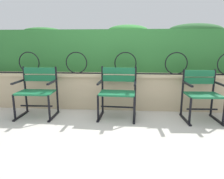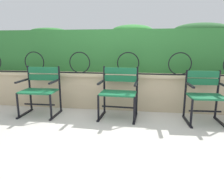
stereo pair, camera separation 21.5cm
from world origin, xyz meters
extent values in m
plane|color=#BCB7AD|center=(0.00, 0.00, 0.00)|extent=(60.00, 60.00, 0.00)
cube|color=tan|center=(0.00, 0.93, 0.32)|extent=(6.68, 0.35, 0.64)
cube|color=#CBB58F|center=(0.00, 0.93, 0.67)|extent=(6.68, 0.41, 0.05)
cylinder|color=black|center=(0.00, 0.86, 0.71)|extent=(6.16, 0.02, 0.02)
torus|color=black|center=(-1.69, 0.86, 0.90)|extent=(0.42, 0.02, 0.42)
torus|color=black|center=(-0.74, 0.86, 0.90)|extent=(0.42, 0.02, 0.42)
torus|color=black|center=(0.20, 0.86, 0.90)|extent=(0.42, 0.02, 0.42)
torus|color=black|center=(1.14, 0.86, 0.90)|extent=(0.42, 0.02, 0.42)
cube|color=#2D7033|center=(0.00, 1.44, 1.12)|extent=(6.55, 0.67, 0.85)
ellipsoid|color=#2E6D30|center=(-1.62, 1.44, 1.54)|extent=(0.79, 0.61, 0.14)
ellipsoid|color=#2F7532|center=(0.24, 1.44, 1.54)|extent=(0.84, 0.61, 0.22)
ellipsoid|color=#2D6030|center=(1.63, 1.44, 1.54)|extent=(1.10, 0.61, 0.26)
cube|color=#19663D|center=(-1.33, 0.15, 0.44)|extent=(0.60, 0.13, 0.03)
cube|color=#19663D|center=(-1.34, 0.29, 0.44)|extent=(0.60, 0.13, 0.03)
cube|color=#19663D|center=(-1.34, 0.42, 0.44)|extent=(0.60, 0.13, 0.03)
cube|color=#19663D|center=(-1.34, 0.53, 0.79)|extent=(0.59, 0.04, 0.11)
cube|color=#19663D|center=(-1.34, 0.53, 0.65)|extent=(0.59, 0.04, 0.11)
cylinder|color=black|center=(-1.04, 0.53, 0.43)|extent=(0.04, 0.04, 0.86)
cylinder|color=black|center=(-1.04, 0.10, 0.22)|extent=(0.04, 0.04, 0.44)
cube|color=black|center=(-1.04, 0.29, 0.01)|extent=(0.05, 0.52, 0.02)
cube|color=black|center=(-1.04, 0.29, 0.62)|extent=(0.04, 0.40, 0.03)
cylinder|color=black|center=(-1.64, 0.52, 0.43)|extent=(0.04, 0.04, 0.86)
cylinder|color=black|center=(-1.63, 0.09, 0.22)|extent=(0.04, 0.04, 0.44)
cube|color=black|center=(-1.63, 0.28, 0.01)|extent=(0.05, 0.52, 0.02)
cube|color=black|center=(-1.63, 0.28, 0.62)|extent=(0.04, 0.40, 0.03)
cylinder|color=black|center=(-1.34, 0.29, 0.20)|extent=(0.57, 0.03, 0.03)
cube|color=#19663D|center=(0.07, 0.20, 0.44)|extent=(0.60, 0.16, 0.03)
cube|color=#19663D|center=(0.07, 0.33, 0.44)|extent=(0.60, 0.16, 0.03)
cube|color=#19663D|center=(0.08, 0.47, 0.44)|extent=(0.60, 0.16, 0.03)
cube|color=#19663D|center=(0.09, 0.57, 0.79)|extent=(0.59, 0.06, 0.11)
cube|color=#19663D|center=(0.09, 0.57, 0.66)|extent=(0.59, 0.06, 0.11)
cylinder|color=black|center=(0.38, 0.55, 0.44)|extent=(0.04, 0.04, 0.87)
cylinder|color=black|center=(0.36, 0.13, 0.22)|extent=(0.04, 0.04, 0.44)
cube|color=black|center=(0.37, 0.32, 0.01)|extent=(0.07, 0.52, 0.02)
cube|color=black|center=(0.37, 0.32, 0.62)|extent=(0.06, 0.40, 0.03)
cylinder|color=black|center=(-0.21, 0.59, 0.44)|extent=(0.04, 0.04, 0.87)
cylinder|color=black|center=(-0.23, 0.16, 0.22)|extent=(0.04, 0.04, 0.44)
cube|color=black|center=(-0.22, 0.35, 0.01)|extent=(0.07, 0.52, 0.02)
cube|color=black|center=(-0.22, 0.35, 0.62)|extent=(0.06, 0.40, 0.03)
cylinder|color=black|center=(0.07, 0.33, 0.20)|extent=(0.56, 0.06, 0.03)
cube|color=#19663D|center=(1.49, 0.17, 0.44)|extent=(0.53, 0.15, 0.03)
cube|color=#19663D|center=(1.48, 0.31, 0.44)|extent=(0.53, 0.15, 0.03)
cube|color=#19663D|center=(1.48, 0.44, 0.44)|extent=(0.53, 0.15, 0.03)
cube|color=#19663D|center=(1.47, 0.55, 0.76)|extent=(0.53, 0.06, 0.11)
cube|color=#19663D|center=(1.47, 0.55, 0.64)|extent=(0.53, 0.06, 0.11)
cylinder|color=black|center=(1.73, 0.56, 0.42)|extent=(0.04, 0.04, 0.83)
cube|color=black|center=(1.75, 0.32, 0.01)|extent=(0.07, 0.52, 0.02)
cylinder|color=black|center=(1.21, 0.53, 0.42)|extent=(0.04, 0.04, 0.83)
cylinder|color=black|center=(1.23, 0.10, 0.22)|extent=(0.04, 0.04, 0.44)
cube|color=black|center=(1.22, 0.29, 0.01)|extent=(0.07, 0.52, 0.02)
cube|color=black|center=(1.22, 0.29, 0.62)|extent=(0.06, 0.40, 0.03)
cylinder|color=black|center=(1.48, 0.31, 0.20)|extent=(0.50, 0.05, 0.03)
camera|label=1|loc=(0.23, -3.01, 1.23)|focal=32.61mm
camera|label=2|loc=(0.45, -2.99, 1.23)|focal=32.61mm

